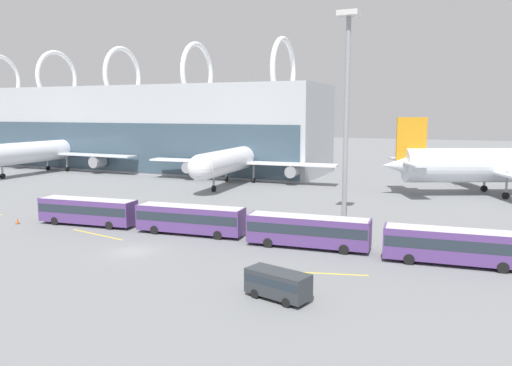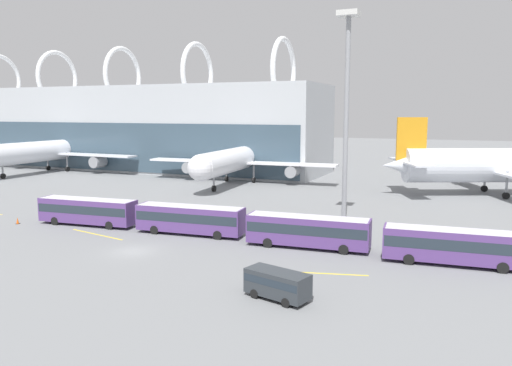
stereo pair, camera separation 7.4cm
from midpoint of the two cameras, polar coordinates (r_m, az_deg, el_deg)
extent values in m
plane|color=slate|center=(51.79, -13.89, -7.59)|extent=(440.00, 440.00, 0.00)
cube|color=#B2B7BC|center=(128.87, -14.81, 6.13)|extent=(100.69, 21.95, 19.57)
cube|color=#384C5B|center=(120.49, -17.96, 4.01)|extent=(98.68, 0.20, 10.76)
torus|color=white|center=(142.81, -21.80, 11.10)|extent=(1.10, 14.06, 14.06)
torus|color=white|center=(129.09, -15.02, 11.77)|extent=(1.10, 14.06, 14.06)
torus|color=white|center=(117.51, -6.74, 12.36)|extent=(1.10, 14.06, 14.06)
torus|color=white|center=(108.76, 3.14, 12.75)|extent=(1.10, 14.06, 14.06)
cylinder|color=silver|center=(123.74, -22.62, 3.44)|extent=(4.97, 37.64, 4.59)
cone|color=silver|center=(137.40, -16.98, 4.13)|extent=(4.44, 8.30, 4.36)
cube|color=silver|center=(125.39, -21.85, 3.17)|extent=(43.21, 3.76, 0.35)
cylinder|color=gray|center=(117.26, -17.64, 2.31)|extent=(2.58, 3.37, 2.55)
cylinder|color=gray|center=(134.36, -25.45, 2.61)|extent=(2.58, 3.37, 2.55)
cube|color=#1E4799|center=(136.47, -17.32, 6.20)|extent=(0.46, 6.08, 8.67)
cube|color=silver|center=(136.68, -17.24, 4.29)|extent=(11.97, 3.32, 0.28)
cylinder|color=gray|center=(115.60, -27.05, 1.67)|extent=(0.36, 0.36, 3.92)
cylinder|color=black|center=(115.81, -26.98, 0.71)|extent=(0.46, 1.10, 1.10)
cylinder|color=gray|center=(123.43, -20.84, 2.40)|extent=(0.36, 0.36, 3.92)
cylinder|color=black|center=(123.63, -20.79, 1.49)|extent=(0.46, 1.10, 1.10)
cylinder|color=gray|center=(127.66, -22.76, 2.47)|extent=(0.36, 0.36, 3.92)
cylinder|color=black|center=(127.85, -22.71, 1.60)|extent=(0.46, 1.10, 1.10)
cylinder|color=white|center=(96.06, -2.31, 2.74)|extent=(6.30, 31.57, 4.44)
sphere|color=white|center=(81.78, -6.39, 1.74)|extent=(4.35, 4.35, 4.35)
cone|color=white|center=(110.71, 0.71, 3.47)|extent=(4.62, 7.12, 4.21)
cube|color=white|center=(97.90, -1.89, 2.39)|extent=(38.63, 5.87, 0.35)
cylinder|color=gray|center=(94.68, 4.20, 1.35)|extent=(2.43, 3.94, 2.21)
cylinder|color=gray|center=(102.45, -7.51, 1.82)|extent=(2.43, 3.94, 2.21)
cube|color=#1E4799|center=(109.70, 0.58, 5.91)|extent=(0.74, 5.72, 8.16)
cube|color=white|center=(109.96, 0.58, 3.67)|extent=(11.70, 3.88, 0.28)
cylinder|color=gray|center=(86.70, -4.88, 0.59)|extent=(0.36, 0.36, 3.73)
cylinder|color=black|center=(86.97, -4.86, -0.63)|extent=(0.51, 1.12, 1.10)
cylinder|color=gray|center=(97.06, -0.30, 1.43)|extent=(0.36, 0.36, 3.73)
cylinder|color=black|center=(97.30, -0.30, 0.34)|extent=(0.51, 1.12, 1.10)
cylinder|color=gray|center=(99.15, -3.44, 1.56)|extent=(0.36, 0.36, 3.73)
cylinder|color=black|center=(99.38, -3.43, 0.49)|extent=(0.51, 1.12, 1.10)
cylinder|color=silver|center=(92.41, 26.91, 1.83)|extent=(33.83, 19.14, 5.65)
cone|color=silver|center=(85.71, 16.65, 1.95)|extent=(9.10, 7.98, 5.37)
cube|color=silver|center=(91.55, 25.70, 1.23)|extent=(19.70, 38.75, 0.35)
cylinder|color=gray|center=(101.98, 22.79, 1.25)|extent=(4.17, 3.54, 2.30)
cube|color=orange|center=(85.63, 17.31, 4.84)|extent=(4.66, 2.36, 7.02)
cube|color=silver|center=(85.91, 17.21, 2.32)|extent=(8.88, 14.73, 0.28)
cylinder|color=gray|center=(94.99, 24.66, 0.59)|extent=(0.36, 0.36, 3.92)
cylinder|color=black|center=(95.25, 24.59, -0.58)|extent=(1.19, 0.86, 1.10)
cylinder|color=gray|center=(88.49, 26.70, -0.05)|extent=(0.36, 0.36, 3.92)
cylinder|color=black|center=(88.76, 26.62, -1.30)|extent=(1.19, 0.86, 1.10)
cube|color=#56387A|center=(64.61, -18.71, -3.00)|extent=(12.74, 3.83, 2.88)
cube|color=#232D38|center=(64.56, -18.72, -2.75)|extent=(12.49, 3.84, 1.01)
cube|color=silver|center=(64.37, -18.77, -1.79)|extent=(12.35, 3.72, 0.12)
cylinder|color=black|center=(63.70, -15.16, -4.21)|extent=(1.02, 0.39, 1.00)
cylinder|color=black|center=(61.65, -16.43, -4.67)|extent=(1.02, 0.39, 1.00)
cylinder|color=black|center=(68.19, -20.66, -3.64)|extent=(1.02, 0.39, 1.00)
cylinder|color=black|center=(66.28, -22.02, -4.05)|extent=(1.02, 0.39, 1.00)
cube|color=#56387A|center=(57.15, -7.56, -4.06)|extent=(12.73, 3.75, 2.88)
cube|color=#232D38|center=(57.09, -7.56, -3.78)|extent=(12.48, 3.76, 1.01)
cube|color=silver|center=(56.87, -7.59, -2.70)|extent=(12.34, 3.64, 0.12)
cylinder|color=black|center=(57.04, -3.44, -5.38)|extent=(1.02, 0.38, 1.00)
cylinder|color=black|center=(54.76, -4.42, -5.96)|extent=(1.02, 0.38, 1.00)
cylinder|color=black|center=(60.27, -10.35, -4.76)|extent=(1.02, 0.38, 1.00)
cylinder|color=black|center=(58.13, -11.55, -5.27)|extent=(1.02, 0.38, 1.00)
cube|color=#56387A|center=(51.43, 5.92, -5.41)|extent=(12.71, 3.62, 2.88)
cube|color=#232D38|center=(51.36, 5.93, -5.10)|extent=(12.46, 3.63, 1.01)
cube|color=silver|center=(51.12, 5.95, -3.91)|extent=(12.32, 3.51, 0.12)
cylinder|color=black|center=(52.28, 10.40, -6.77)|extent=(1.02, 0.37, 1.00)
cylinder|color=black|center=(49.86, 9.97, -7.49)|extent=(1.02, 0.37, 1.00)
cylinder|color=black|center=(53.89, 2.15, -6.18)|extent=(1.02, 0.37, 1.00)
cylinder|color=black|center=(51.55, 1.34, -6.84)|extent=(1.02, 0.37, 1.00)
cube|color=#56387A|center=(49.05, 21.72, -6.64)|extent=(12.72, 3.70, 2.88)
cube|color=#232D38|center=(48.98, 21.74, -6.31)|extent=(12.47, 3.71, 1.01)
cube|color=silver|center=(48.73, 21.81, -5.07)|extent=(12.34, 3.59, 0.12)
cylinder|color=black|center=(51.01, 25.97, -7.86)|extent=(1.02, 0.38, 1.00)
cylinder|color=black|center=(48.59, 26.35, -8.66)|extent=(1.02, 0.38, 1.00)
cylinder|color=black|center=(50.52, 17.12, -7.53)|extent=(1.02, 0.38, 1.00)
cylinder|color=black|center=(48.08, 17.04, -8.33)|extent=(1.02, 0.38, 1.00)
cube|color=#2D3338|center=(37.81, 2.46, -11.38)|extent=(5.27, 3.21, 1.85)
cube|color=#232D38|center=(37.71, 2.46, -10.96)|extent=(5.14, 3.19, 0.55)
cylinder|color=black|center=(38.07, 5.07, -12.66)|extent=(0.73, 0.40, 0.70)
cylinder|color=black|center=(36.63, 3.43, -13.50)|extent=(0.73, 0.40, 0.70)
cylinder|color=black|center=(39.60, 1.54, -11.79)|extent=(0.73, 0.40, 0.70)
cylinder|color=black|center=(38.22, -0.17, -12.54)|extent=(0.73, 0.40, 0.70)
cylinder|color=gray|center=(59.93, 10.23, 6.59)|extent=(0.57, 0.57, 24.64)
cube|color=silver|center=(60.91, 10.54, 18.48)|extent=(2.42, 2.42, 0.60)
cube|color=yellow|center=(59.75, -17.75, -5.62)|extent=(8.57, 2.02, 0.01)
cube|color=yellow|center=(44.15, 7.14, -10.19)|extent=(8.30, 2.31, 0.01)
cube|color=black|center=(68.89, -25.61, -4.22)|extent=(0.44, 0.44, 0.02)
cone|color=#EA5914|center=(68.81, -25.63, -3.89)|extent=(0.33, 0.33, 0.79)
camera|label=1|loc=(0.04, -90.03, 0.00)|focal=35.00mm
camera|label=2|loc=(0.04, 89.97, 0.00)|focal=35.00mm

